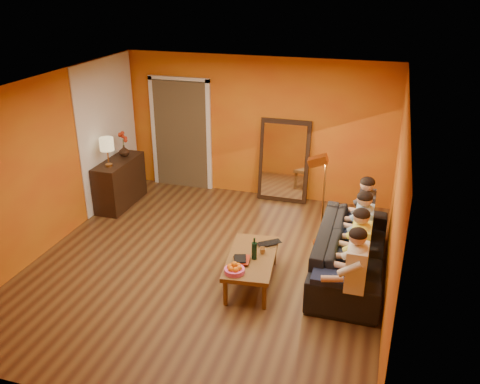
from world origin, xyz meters
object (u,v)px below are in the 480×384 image
(person_far_right, at_px, (365,216))
(tumbler, at_px, (262,251))
(coffee_table, at_px, (251,270))
(laptop, at_px, (271,245))
(floor_lamp, at_px, (323,202))
(dog, at_px, (334,248))
(table_lamp, at_px, (108,152))
(mirror_frame, at_px, (284,161))
(sideboard, at_px, (120,183))
(person_mid_right, at_px, (363,233))
(person_far_left, at_px, (356,274))
(person_mid_left, at_px, (359,252))
(sofa, at_px, (351,251))
(wine_bottle, at_px, (254,249))
(vase, at_px, (124,151))

(person_far_right, relative_size, tumbler, 13.59)
(coffee_table, relative_size, laptop, 3.50)
(floor_lamp, relative_size, dog, 2.17)
(tumbler, bearing_deg, table_lamp, 155.90)
(mirror_frame, xyz_separation_m, table_lamp, (-2.79, -1.38, 0.34))
(sideboard, height_order, person_mid_right, person_mid_right)
(table_lamp, height_order, person_mid_right, table_lamp)
(dog, bearing_deg, coffee_table, -135.31)
(floor_lamp, xyz_separation_m, tumbler, (-0.63, -1.24, -0.26))
(person_far_left, distance_m, person_far_right, 1.65)
(dog, height_order, laptop, dog)
(sideboard, relative_size, floor_lamp, 0.82)
(coffee_table, distance_m, person_mid_left, 1.46)
(coffee_table, relative_size, person_mid_right, 1.00)
(person_far_left, bearing_deg, laptop, 150.03)
(coffee_table, bearing_deg, sofa, 20.72)
(table_lamp, distance_m, dog, 4.15)
(person_far_left, bearing_deg, mirror_frame, 116.03)
(coffee_table, xyz_separation_m, person_mid_right, (1.39, 0.75, 0.40))
(sideboard, relative_size, coffee_table, 0.97)
(person_far_right, height_order, laptop, person_far_right)
(table_lamp, bearing_deg, person_mid_right, -9.80)
(mirror_frame, distance_m, floor_lamp, 1.79)
(laptop, bearing_deg, tumbler, -142.89)
(floor_lamp, height_order, person_mid_right, floor_lamp)
(sideboard, relative_size, person_far_right, 0.97)
(person_mid_left, relative_size, wine_bottle, 3.94)
(coffee_table, distance_m, person_far_left, 1.49)
(wine_bottle, distance_m, laptop, 0.44)
(person_mid_right, distance_m, person_far_right, 0.55)
(person_mid_right, height_order, person_far_right, same)
(person_far_left, distance_m, vase, 5.00)
(person_mid_left, relative_size, person_far_right, 1.00)
(mirror_frame, xyz_separation_m, person_mid_left, (1.58, -2.68, -0.15))
(person_far_left, distance_m, person_mid_left, 0.55)
(sofa, relative_size, laptop, 6.74)
(sideboard, relative_size, tumbler, 13.14)
(floor_lamp, relative_size, wine_bottle, 4.65)
(person_mid_right, xyz_separation_m, person_far_right, (0.00, 0.55, 0.00))
(mirror_frame, distance_m, vase, 2.92)
(sideboard, bearing_deg, mirror_frame, 21.16)
(tumbler, bearing_deg, coffee_table, -135.00)
(sideboard, height_order, coffee_table, sideboard)
(table_lamp, distance_m, person_far_left, 4.77)
(person_far_right, bearing_deg, floor_lamp, 174.86)
(table_lamp, xyz_separation_m, vase, (0.00, 0.55, -0.15))
(floor_lamp, distance_m, person_mid_left, 1.33)
(tumbler, relative_size, laptop, 0.26)
(dog, relative_size, laptop, 1.90)
(sofa, bearing_deg, sideboard, 74.77)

